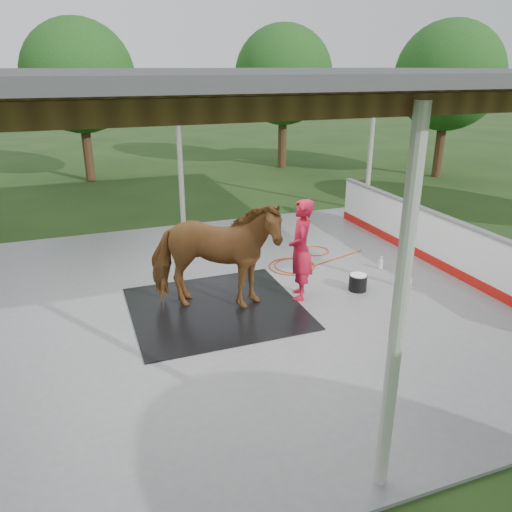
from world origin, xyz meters
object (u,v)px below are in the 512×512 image
object	(u,v)px
wash_bucket	(358,282)
horse	(214,256)
handler	(301,250)
dasher_board	(442,243)

from	to	relation	value
wash_bucket	horse	bearing A→B (deg)	175.98
horse	handler	size ratio (longest dim) A/B	1.24
wash_bucket	dasher_board	bearing A→B (deg)	10.76
dasher_board	horse	world-z (taller)	horse
wash_bucket	handler	bearing A→B (deg)	174.19
horse	wash_bucket	xyz separation A→B (m)	(2.81, -0.20, -0.85)
dasher_board	wash_bucket	size ratio (longest dim) A/B	22.89
horse	wash_bucket	distance (m)	2.95
dasher_board	horse	size ratio (longest dim) A/B	3.40
handler	wash_bucket	xyz separation A→B (m)	(1.19, -0.12, -0.78)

